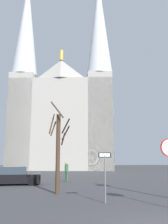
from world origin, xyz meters
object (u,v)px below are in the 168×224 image
at_px(cathedral, 63,110).
at_px(one_way_arrow_sign, 105,170).
at_px(pedestrian_walking, 67,170).
at_px(bare_tree, 58,149).
at_px(parked_car_near_black, 14,176).

xyz_separation_m(cathedral, one_way_arrow_sign, (1.55, -33.15, -9.28)).
relative_size(cathedral, pedestrian_walking, 20.91).
distance_m(one_way_arrow_sign, bare_tree, 4.17).
distance_m(cathedral, pedestrian_walking, 24.94).
bearing_deg(parked_car_near_black, bare_tree, -56.21).
xyz_separation_m(cathedral, parked_car_near_black, (-4.23, -24.66, -10.14)).
bearing_deg(cathedral, one_way_arrow_sign, -87.32).
relative_size(bare_tree, parked_car_near_black, 1.33).
height_order(cathedral, one_way_arrow_sign, cathedral).
height_order(parked_car_near_black, pedestrian_walking, pedestrian_walking).
bearing_deg(one_way_arrow_sign, cathedral, 92.68).
xyz_separation_m(one_way_arrow_sign, pedestrian_walking, (-1.54, 10.18, -0.46)).
xyz_separation_m(parked_car_near_black, pedestrian_walking, (4.24, 1.70, 0.40)).
distance_m(bare_tree, pedestrian_walking, 7.13).
bearing_deg(parked_car_near_black, one_way_arrow_sign, -55.72).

